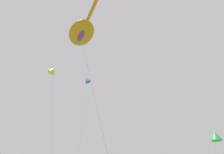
% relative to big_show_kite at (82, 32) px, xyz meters
% --- Properties ---
extents(big_show_kite, '(4.15, 8.54, 19.05)m').
position_rel_big_show_kite_xyz_m(big_show_kite, '(0.00, 0.00, 0.00)').
color(big_show_kite, orange).
rests_on(big_show_kite, ground).
extents(small_kite_diamond_red, '(1.61, 4.77, 9.14)m').
position_rel_big_show_kite_xyz_m(small_kite_diamond_red, '(16.63, -0.76, -9.96)').
color(small_kite_diamond_red, green).
rests_on(small_kite_diamond_red, ground).
extents(small_kite_bird_shape, '(3.68, 1.53, 19.19)m').
position_rel_big_show_kite_xyz_m(small_kite_bird_shape, '(-1.54, 8.95, 0.01)').
color(small_kite_bird_shape, yellow).
rests_on(small_kite_bird_shape, ground).
extents(small_kite_tiny_distant, '(1.63, 2.02, 23.36)m').
position_rel_big_show_kite_xyz_m(small_kite_tiny_distant, '(5.66, 15.16, 4.06)').
color(small_kite_tiny_distant, blue).
rests_on(small_kite_tiny_distant, ground).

